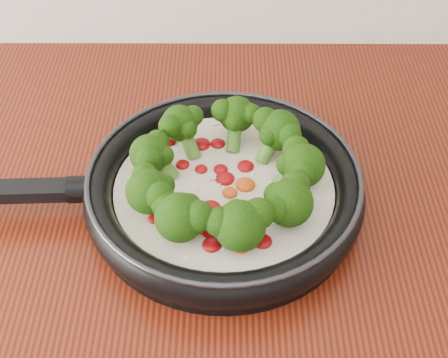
{
  "coord_description": "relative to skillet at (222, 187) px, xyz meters",
  "views": [
    {
      "loc": [
        -0.01,
        0.52,
        1.5
      ],
      "look_at": [
        -0.01,
        1.09,
        0.95
      ],
      "focal_mm": 50.36,
      "sensor_mm": 36.0,
      "label": 1
    }
  ],
  "objects": [
    {
      "name": "skillet",
      "position": [
        0.0,
        0.0,
        0.0
      ],
      "size": [
        0.57,
        0.37,
        0.1
      ],
      "color": "black",
      "rests_on": "counter"
    }
  ]
}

